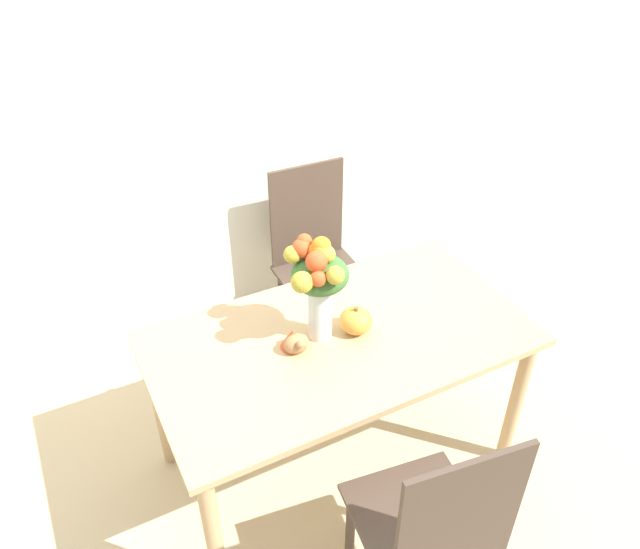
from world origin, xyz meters
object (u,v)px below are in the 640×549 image
(flower_vase, at_px, (318,280))
(pumpkin, at_px, (356,320))
(dining_chair_near_window, at_px, (317,262))
(dining_chair_far_side, at_px, (431,530))
(turkey_figurine, at_px, (294,340))

(flower_vase, height_order, pumpkin, flower_vase)
(pumpkin, xyz_separation_m, dining_chair_near_window, (0.23, 0.77, -0.27))
(dining_chair_far_side, bearing_deg, turkey_figurine, -73.21)
(pumpkin, xyz_separation_m, turkey_figurine, (-0.26, 0.02, -0.01))
(turkey_figurine, xyz_separation_m, dining_chair_far_side, (0.12, -0.75, -0.26))
(flower_vase, xyz_separation_m, dining_chair_far_side, (0.01, -0.77, -0.49))
(flower_vase, bearing_deg, dining_chair_far_side, -89.21)
(flower_vase, distance_m, turkey_figurine, 0.26)
(pumpkin, relative_size, dining_chair_near_window, 0.13)
(dining_chair_near_window, bearing_deg, flower_vase, -115.23)
(flower_vase, distance_m, dining_chair_far_side, 0.92)
(pumpkin, distance_m, dining_chair_near_window, 0.85)
(flower_vase, height_order, dining_chair_near_window, flower_vase)
(turkey_figurine, relative_size, dining_chair_far_side, 0.13)
(flower_vase, relative_size, dining_chair_far_side, 0.43)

